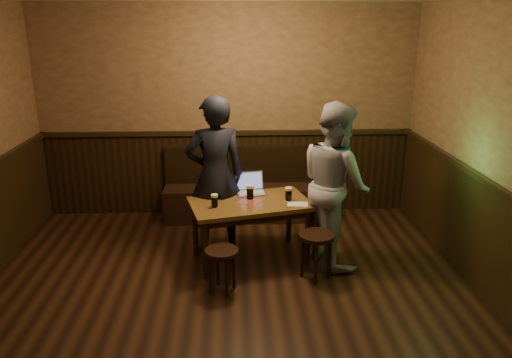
{
  "coord_description": "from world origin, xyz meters",
  "views": [
    {
      "loc": [
        0.08,
        -3.62,
        2.59
      ],
      "look_at": [
        0.31,
        1.37,
        0.98
      ],
      "focal_mm": 35.0,
      "sensor_mm": 36.0,
      "label": 1
    }
  ],
  "objects_px": {
    "pint_mid": "(250,192)",
    "stool_left": "(222,258)",
    "bench": "(247,195)",
    "laptop": "(250,188)",
    "pub_table": "(250,210)",
    "pint_left": "(215,201)",
    "person_suit": "(215,176)",
    "person_grey": "(335,184)",
    "stool_right": "(316,243)",
    "pint_right": "(289,194)"
  },
  "relations": [
    {
      "from": "stool_right",
      "to": "person_suit",
      "type": "bearing_deg",
      "value": 145.84
    },
    {
      "from": "stool_right",
      "to": "pint_mid",
      "type": "distance_m",
      "value": 0.93
    },
    {
      "from": "pint_mid",
      "to": "stool_left",
      "type": "bearing_deg",
      "value": -111.92
    },
    {
      "from": "stool_right",
      "to": "person_suit",
      "type": "height_order",
      "value": "person_suit"
    },
    {
      "from": "pub_table",
      "to": "laptop",
      "type": "height_order",
      "value": "laptop"
    },
    {
      "from": "bench",
      "to": "person_suit",
      "type": "xyz_separation_m",
      "value": [
        -0.38,
        -1.02,
        0.6
      ]
    },
    {
      "from": "person_grey",
      "to": "stool_left",
      "type": "bearing_deg",
      "value": 100.3
    },
    {
      "from": "pint_left",
      "to": "pint_right",
      "type": "relative_size",
      "value": 0.95
    },
    {
      "from": "pint_right",
      "to": "laptop",
      "type": "bearing_deg",
      "value": 144.29
    },
    {
      "from": "pub_table",
      "to": "person_grey",
      "type": "bearing_deg",
      "value": -16.37
    },
    {
      "from": "pub_table",
      "to": "person_suit",
      "type": "xyz_separation_m",
      "value": [
        -0.38,
        0.25,
        0.31
      ]
    },
    {
      "from": "pint_left",
      "to": "person_grey",
      "type": "bearing_deg",
      "value": 5.05
    },
    {
      "from": "stool_left",
      "to": "pint_left",
      "type": "bearing_deg",
      "value": 98.6
    },
    {
      "from": "laptop",
      "to": "person_grey",
      "type": "xyz_separation_m",
      "value": [
        0.9,
        -0.35,
        0.15
      ]
    },
    {
      "from": "laptop",
      "to": "person_grey",
      "type": "height_order",
      "value": "person_grey"
    },
    {
      "from": "person_suit",
      "to": "stool_left",
      "type": "bearing_deg",
      "value": 84.55
    },
    {
      "from": "pint_left",
      "to": "person_suit",
      "type": "bearing_deg",
      "value": 90.25
    },
    {
      "from": "stool_left",
      "to": "person_suit",
      "type": "relative_size",
      "value": 0.24
    },
    {
      "from": "pint_right",
      "to": "pint_left",
      "type": "bearing_deg",
      "value": -168.15
    },
    {
      "from": "laptop",
      "to": "stool_left",
      "type": "bearing_deg",
      "value": -116.91
    },
    {
      "from": "bench",
      "to": "person_suit",
      "type": "bearing_deg",
      "value": -110.49
    },
    {
      "from": "pint_mid",
      "to": "laptop",
      "type": "bearing_deg",
      "value": 87.47
    },
    {
      "from": "stool_right",
      "to": "pub_table",
      "type": "bearing_deg",
      "value": 145.38
    },
    {
      "from": "pint_mid",
      "to": "person_suit",
      "type": "xyz_separation_m",
      "value": [
        -0.39,
        0.17,
        0.14
      ]
    },
    {
      "from": "stool_left",
      "to": "pint_right",
      "type": "bearing_deg",
      "value": 43.69
    },
    {
      "from": "laptop",
      "to": "pint_right",
      "type": "bearing_deg",
      "value": -44.89
    },
    {
      "from": "bench",
      "to": "laptop",
      "type": "height_order",
      "value": "bench"
    },
    {
      "from": "pint_left",
      "to": "pint_right",
      "type": "bearing_deg",
      "value": 11.85
    },
    {
      "from": "bench",
      "to": "laptop",
      "type": "xyz_separation_m",
      "value": [
        0.01,
        -0.96,
        0.44
      ]
    },
    {
      "from": "person_suit",
      "to": "person_grey",
      "type": "distance_m",
      "value": 1.33
    },
    {
      "from": "pint_right",
      "to": "laptop",
      "type": "xyz_separation_m",
      "value": [
        -0.41,
        0.29,
        -0.02
      ]
    },
    {
      "from": "stool_left",
      "to": "pint_mid",
      "type": "relative_size",
      "value": 2.72
    },
    {
      "from": "pint_mid",
      "to": "laptop",
      "type": "xyz_separation_m",
      "value": [
        0.01,
        0.23,
        -0.02
      ]
    },
    {
      "from": "bench",
      "to": "pint_right",
      "type": "bearing_deg",
      "value": -71.43
    },
    {
      "from": "stool_left",
      "to": "pint_left",
      "type": "relative_size",
      "value": 3.01
    },
    {
      "from": "pub_table",
      "to": "pint_left",
      "type": "bearing_deg",
      "value": -171.85
    },
    {
      "from": "pint_right",
      "to": "stool_left",
      "type": "bearing_deg",
      "value": -136.31
    },
    {
      "from": "stool_left",
      "to": "pint_right",
      "type": "xyz_separation_m",
      "value": [
        0.72,
        0.69,
        0.41
      ]
    },
    {
      "from": "bench",
      "to": "stool_left",
      "type": "height_order",
      "value": "bench"
    },
    {
      "from": "pint_mid",
      "to": "person_suit",
      "type": "bearing_deg",
      "value": 156.22
    },
    {
      "from": "laptop",
      "to": "stool_right",
      "type": "bearing_deg",
      "value": -58.85
    },
    {
      "from": "pint_mid",
      "to": "person_grey",
      "type": "height_order",
      "value": "person_grey"
    },
    {
      "from": "stool_right",
      "to": "pint_left",
      "type": "xyz_separation_m",
      "value": [
        -1.04,
        0.31,
        0.37
      ]
    },
    {
      "from": "stool_right",
      "to": "person_suit",
      "type": "xyz_separation_m",
      "value": [
        -1.05,
        0.71,
        0.52
      ]
    },
    {
      "from": "stool_right",
      "to": "laptop",
      "type": "bearing_deg",
      "value": 130.32
    },
    {
      "from": "stool_left",
      "to": "person_suit",
      "type": "height_order",
      "value": "person_suit"
    },
    {
      "from": "bench",
      "to": "stool_left",
      "type": "distance_m",
      "value": 1.97
    },
    {
      "from": "laptop",
      "to": "pint_left",
      "type": "bearing_deg",
      "value": -139.63
    },
    {
      "from": "person_grey",
      "to": "laptop",
      "type": "bearing_deg",
      "value": 51.64
    },
    {
      "from": "stool_right",
      "to": "stool_left",
      "type": "bearing_deg",
      "value": -167.34
    }
  ]
}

